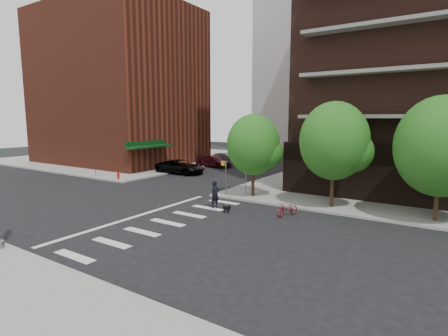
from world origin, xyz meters
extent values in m
plane|color=black|center=(0.00, 0.00, 0.00)|extent=(120.00, 120.00, 0.00)
cube|color=gray|center=(-24.50, 23.50, 0.07)|extent=(31.00, 33.00, 0.15)
cube|color=silver|center=(3.00, -6.00, 0.01)|extent=(2.40, 0.50, 0.01)
cube|color=silver|center=(3.00, -4.00, 0.01)|extent=(2.40, 0.50, 0.01)
cube|color=silver|center=(3.00, -2.00, 0.01)|extent=(2.40, 0.50, 0.01)
cube|color=silver|center=(3.00, 0.00, 0.01)|extent=(2.40, 0.50, 0.01)
cube|color=silver|center=(3.00, 2.00, 0.01)|extent=(2.40, 0.50, 0.01)
cube|color=silver|center=(3.00, 4.00, 0.01)|extent=(2.40, 0.50, 0.01)
cube|color=silver|center=(3.00, 6.00, 0.01)|extent=(2.40, 0.50, 0.01)
cube|color=silver|center=(0.50, 0.00, 0.01)|extent=(0.30, 13.00, 0.01)
cube|color=maroon|center=(-22.00, 18.00, 10.15)|extent=(20.00, 15.00, 20.00)
cube|color=#0C3814|center=(-11.30, 13.00, 2.95)|extent=(1.40, 6.00, 0.20)
cylinder|color=#301E11|center=(4.00, 8.50, 1.30)|extent=(0.24, 0.24, 2.30)
sphere|color=#235B19|center=(4.00, 8.50, 4.05)|extent=(4.00, 4.00, 4.00)
cylinder|color=#301E11|center=(10.00, 8.50, 1.45)|extent=(0.24, 0.24, 2.60)
sphere|color=#235B19|center=(10.00, 8.50, 4.55)|extent=(4.50, 4.50, 4.50)
cylinder|color=#301E11|center=(16.00, 8.50, 1.30)|extent=(0.24, 0.24, 2.30)
sphere|color=#235B19|center=(16.00, 8.50, 4.45)|extent=(5.00, 5.00, 5.00)
cylinder|color=slate|center=(2.00, 7.80, 1.45)|extent=(0.10, 0.10, 2.60)
cube|color=gold|center=(1.80, 7.80, 2.55)|extent=(0.32, 0.25, 0.32)
cylinder|color=slate|center=(3.50, 8.30, 1.25)|extent=(0.08, 0.08, 2.20)
cube|color=gold|center=(3.50, 8.15, 2.15)|extent=(0.64, 0.02, 0.64)
cylinder|color=#A50C0C|center=(-10.50, 7.80, 0.45)|extent=(0.22, 0.22, 0.60)
sphere|color=#A50C0C|center=(-10.50, 7.80, 0.76)|extent=(0.24, 0.24, 0.24)
cylinder|color=black|center=(-14.00, 7.80, 0.70)|extent=(0.05, 0.05, 1.10)
cube|color=black|center=(-14.00, 7.80, 1.36)|extent=(0.10, 0.08, 0.22)
imported|color=black|center=(-8.20, 14.38, 0.76)|extent=(3.02, 5.71, 1.53)
imported|color=#49111B|center=(-8.20, 20.76, 0.69)|extent=(1.98, 4.79, 1.39)
imported|color=#B0B3B7|center=(-8.20, 23.86, 0.77)|extent=(1.79, 4.71, 1.53)
imported|color=maroon|center=(8.30, 5.09, 0.46)|extent=(1.16, 1.86, 0.92)
imported|color=black|center=(3.41, 4.28, 0.93)|extent=(0.76, 0.59, 1.86)
cube|color=black|center=(4.69, 3.69, 0.31)|extent=(0.50, 0.22, 0.20)
cube|color=black|center=(4.95, 3.65, 0.43)|extent=(0.16, 0.13, 0.14)
cylinder|color=black|center=(4.83, 3.73, 0.11)|extent=(0.05, 0.05, 0.21)
cylinder|color=black|center=(4.54, 3.64, 0.11)|extent=(0.05, 0.05, 0.21)
camera|label=1|loc=(16.51, -14.63, 6.01)|focal=28.00mm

